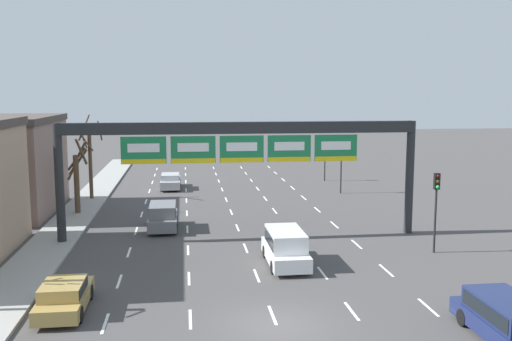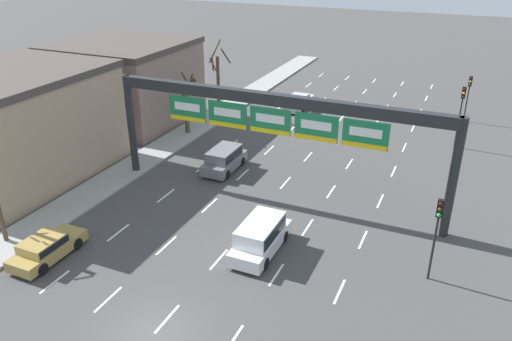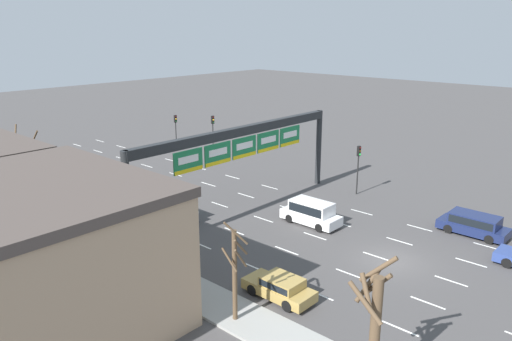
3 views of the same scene
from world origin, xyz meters
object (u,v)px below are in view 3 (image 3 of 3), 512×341
suv_grey (173,209)px  tree_bare_furthest (27,168)px  sign_gantry (242,144)px  traffic_light_mid_block (213,129)px  tree_bare_second (60,189)px  suv_white (311,212)px  car_gold (280,287)px  traffic_light_near_gantry (359,160)px  tree_bare_closest (235,271)px  traffic_light_far_end (176,125)px  tree_bare_third (374,323)px  car_silver (73,173)px  suv_navy (474,223)px

suv_grey → tree_bare_furthest: tree_bare_furthest is taller
sign_gantry → traffic_light_mid_block: (10.31, 14.39, -2.22)m
traffic_light_mid_block → tree_bare_second: tree_bare_second is taller
suv_white → car_gold: size_ratio=1.11×
traffic_light_mid_block → tree_bare_second: (-21.51, -6.02, -0.72)m
traffic_light_mid_block → traffic_light_near_gantry: bearing=-89.8°
tree_bare_closest → suv_white: bearing=20.5°
traffic_light_far_end → tree_bare_second: bearing=-149.0°
tree_bare_closest → sign_gantry: bearing=42.4°
suv_white → tree_bare_third: tree_bare_third is taller
traffic_light_mid_block → tree_bare_second: 22.35m
suv_grey → traffic_light_mid_block: 19.25m
tree_bare_furthest → sign_gantry: bearing=-51.4°
sign_gantry → suv_white: (1.71, -5.72, -4.77)m
tree_bare_closest → traffic_light_far_end: bearing=55.2°
car_silver → traffic_light_far_end: size_ratio=1.10×
traffic_light_near_gantry → traffic_light_far_end: size_ratio=1.06×
traffic_light_mid_block → tree_bare_furthest: bearing=-178.8°
sign_gantry → traffic_light_far_end: bearing=63.7°
tree_bare_third → traffic_light_near_gantry: bearing=32.3°
suv_grey → suv_navy: suv_grey is taller
tree_bare_third → tree_bare_furthest: bearing=89.2°
suv_grey → traffic_light_near_gantry: bearing=-25.9°
tree_bare_furthest → suv_white: bearing=-56.9°
car_gold → traffic_light_mid_block: traffic_light_mid_block is taller
traffic_light_near_gantry → tree_bare_third: size_ratio=0.78×
sign_gantry → suv_white: 7.64m
sign_gantry → tree_bare_furthest: size_ratio=3.17×
tree_bare_furthest → traffic_light_far_end: bearing=19.1°
sign_gantry → traffic_light_far_end: (10.62, 21.45, -2.74)m
tree_bare_closest → tree_bare_second: 19.11m
traffic_light_far_end → tree_bare_second: (-21.82, -13.09, -0.20)m
suv_grey → tree_bare_third: (-6.68, -21.26, 2.25)m
car_gold → tree_bare_second: tree_bare_second is taller
traffic_light_mid_block → traffic_light_far_end: traffic_light_mid_block is taller
suv_navy → traffic_light_near_gantry: 11.70m
tree_bare_closest → car_silver: bearing=76.6°
suv_navy → traffic_light_mid_block: (2.31, 30.15, 2.69)m
suv_grey → traffic_light_far_end: (15.50, 18.60, 2.11)m
sign_gantry → suv_navy: (8.00, -15.76, -4.91)m
tree_bare_closest → tree_bare_third: bearing=-88.6°
traffic_light_mid_block → traffic_light_far_end: (0.31, 7.07, -0.52)m
car_gold → traffic_light_near_gantry: 19.99m
suv_grey → traffic_light_far_end: bearing=50.2°
traffic_light_mid_block → tree_bare_third: size_ratio=0.88×
tree_bare_furthest → car_silver: bearing=36.8°
tree_bare_closest → tree_bare_third: tree_bare_third is taller
car_silver → tree_bare_third: (-6.85, -37.15, 2.45)m
tree_bare_second → traffic_light_far_end: bearing=31.0°
sign_gantry → tree_bare_third: sign_gantry is taller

